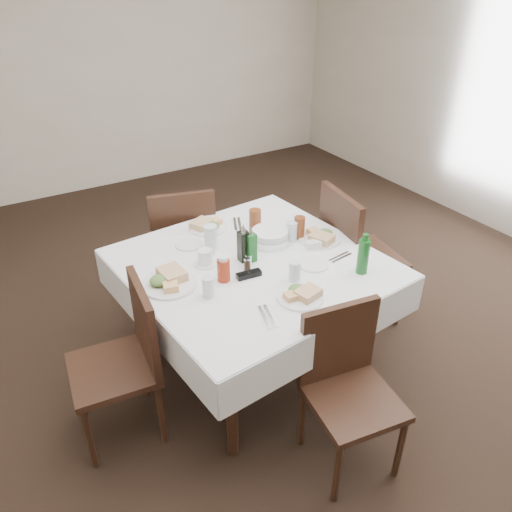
{
  "coord_description": "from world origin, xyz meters",
  "views": [
    {
      "loc": [
        -1.17,
        -1.98,
        2.26
      ],
      "look_at": [
        0.08,
        0.1,
        0.8
      ],
      "focal_mm": 35.0,
      "sensor_mm": 36.0,
      "label": 1
    }
  ],
  "objects_px": {
    "chair_south": "(346,378)",
    "coffee_mug": "(205,258)",
    "water_s": "(295,271)",
    "chair_east": "(352,250)",
    "bread_basket": "(270,237)",
    "oil_cruet_dark": "(244,245)",
    "chair_west": "(128,354)",
    "ketchup_bottle": "(224,269)",
    "water_w": "(208,287)",
    "water_n": "(211,237)",
    "dining_table": "(253,273)",
    "chair_north": "(183,239)",
    "green_bottle": "(363,256)",
    "water_e": "(292,231)",
    "oil_cruet_green": "(251,246)"
  },
  "relations": [
    {
      "from": "water_n",
      "to": "coffee_mug",
      "type": "height_order",
      "value": "water_n"
    },
    {
      "from": "dining_table",
      "to": "chair_north",
      "type": "height_order",
      "value": "chair_north"
    },
    {
      "from": "water_w",
      "to": "oil_cruet_green",
      "type": "height_order",
      "value": "oil_cruet_green"
    },
    {
      "from": "chair_east",
      "to": "water_n",
      "type": "relative_size",
      "value": 6.81
    },
    {
      "from": "water_e",
      "to": "water_s",
      "type": "bearing_deg",
      "value": -122.65
    },
    {
      "from": "water_n",
      "to": "ketchup_bottle",
      "type": "xyz_separation_m",
      "value": [
        -0.1,
        -0.35,
        -0.0
      ]
    },
    {
      "from": "chair_east",
      "to": "dining_table",
      "type": "bearing_deg",
      "value": -175.86
    },
    {
      "from": "dining_table",
      "to": "oil_cruet_green",
      "type": "bearing_deg",
      "value": 93.8
    },
    {
      "from": "chair_west",
      "to": "oil_cruet_dark",
      "type": "xyz_separation_m",
      "value": [
        0.77,
        0.13,
        0.35
      ]
    },
    {
      "from": "water_s",
      "to": "water_n",
      "type": "bearing_deg",
      "value": 112.36
    },
    {
      "from": "oil_cruet_dark",
      "to": "oil_cruet_green",
      "type": "distance_m",
      "value": 0.04
    },
    {
      "from": "chair_south",
      "to": "chair_north",
      "type": "bearing_deg",
      "value": 94.88
    },
    {
      "from": "water_s",
      "to": "ketchup_bottle",
      "type": "relative_size",
      "value": 0.77
    },
    {
      "from": "chair_west",
      "to": "ketchup_bottle",
      "type": "distance_m",
      "value": 0.66
    },
    {
      "from": "chair_north",
      "to": "green_bottle",
      "type": "distance_m",
      "value": 1.39
    },
    {
      "from": "chair_west",
      "to": "ketchup_bottle",
      "type": "height_order",
      "value": "ketchup_bottle"
    },
    {
      "from": "chair_south",
      "to": "coffee_mug",
      "type": "distance_m",
      "value": 1.01
    },
    {
      "from": "water_s",
      "to": "chair_east",
      "type": "bearing_deg",
      "value": 25.19
    },
    {
      "from": "ketchup_bottle",
      "to": "chair_south",
      "type": "bearing_deg",
      "value": -68.02
    },
    {
      "from": "chair_west",
      "to": "water_n",
      "type": "relative_size",
      "value": 6.13
    },
    {
      "from": "water_w",
      "to": "green_bottle",
      "type": "bearing_deg",
      "value": -15.63
    },
    {
      "from": "bread_basket",
      "to": "oil_cruet_green",
      "type": "relative_size",
      "value": 1.11
    },
    {
      "from": "water_w",
      "to": "chair_south",
      "type": "bearing_deg",
      "value": -55.8
    },
    {
      "from": "green_bottle",
      "to": "chair_north",
      "type": "bearing_deg",
      "value": 113.58
    },
    {
      "from": "ketchup_bottle",
      "to": "dining_table",
      "type": "bearing_deg",
      "value": 19.4
    },
    {
      "from": "bread_basket",
      "to": "oil_cruet_dark",
      "type": "distance_m",
      "value": 0.27
    },
    {
      "from": "coffee_mug",
      "to": "oil_cruet_dark",
      "type": "bearing_deg",
      "value": -19.81
    },
    {
      "from": "ketchup_bottle",
      "to": "green_bottle",
      "type": "distance_m",
      "value": 0.76
    },
    {
      "from": "bread_basket",
      "to": "green_bottle",
      "type": "relative_size",
      "value": 1.03
    },
    {
      "from": "chair_south",
      "to": "oil_cruet_green",
      "type": "xyz_separation_m",
      "value": [
        -0.06,
        0.81,
        0.36
      ]
    },
    {
      "from": "chair_south",
      "to": "ketchup_bottle",
      "type": "bearing_deg",
      "value": 111.98
    },
    {
      "from": "chair_north",
      "to": "bread_basket",
      "type": "distance_m",
      "value": 0.8
    },
    {
      "from": "chair_south",
      "to": "bread_basket",
      "type": "distance_m",
      "value": 1.0
    },
    {
      "from": "chair_east",
      "to": "chair_north",
      "type": "bearing_deg",
      "value": 138.88
    },
    {
      "from": "chair_west",
      "to": "green_bottle",
      "type": "relative_size",
      "value": 3.76
    },
    {
      "from": "water_s",
      "to": "oil_cruet_dark",
      "type": "bearing_deg",
      "value": 112.09
    },
    {
      "from": "ketchup_bottle",
      "to": "green_bottle",
      "type": "bearing_deg",
      "value": -24.95
    },
    {
      "from": "chair_north",
      "to": "water_e",
      "type": "bearing_deg",
      "value": -60.47
    },
    {
      "from": "dining_table",
      "to": "chair_north",
      "type": "bearing_deg",
      "value": 95.57
    },
    {
      "from": "green_bottle",
      "to": "bread_basket",
      "type": "bearing_deg",
      "value": 114.71
    },
    {
      "from": "water_n",
      "to": "water_s",
      "type": "xyz_separation_m",
      "value": [
        0.23,
        -0.55,
        -0.02
      ]
    },
    {
      "from": "oil_cruet_green",
      "to": "dining_table",
      "type": "bearing_deg",
      "value": -86.2
    },
    {
      "from": "chair_north",
      "to": "water_n",
      "type": "distance_m",
      "value": 0.65
    },
    {
      "from": "bread_basket",
      "to": "water_w",
      "type": "bearing_deg",
      "value": -151.07
    },
    {
      "from": "water_s",
      "to": "water_w",
      "type": "height_order",
      "value": "water_s"
    },
    {
      "from": "dining_table",
      "to": "bread_basket",
      "type": "height_order",
      "value": "bread_basket"
    },
    {
      "from": "water_e",
      "to": "coffee_mug",
      "type": "xyz_separation_m",
      "value": [
        -0.58,
        0.02,
        -0.02
      ]
    },
    {
      "from": "chair_north",
      "to": "water_s",
      "type": "xyz_separation_m",
      "value": [
        0.18,
        -1.12,
        0.29
      ]
    },
    {
      "from": "chair_west",
      "to": "water_e",
      "type": "height_order",
      "value": "chair_west"
    },
    {
      "from": "oil_cruet_green",
      "to": "chair_south",
      "type": "bearing_deg",
      "value": -85.85
    }
  ]
}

